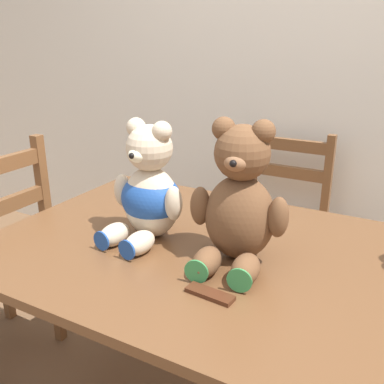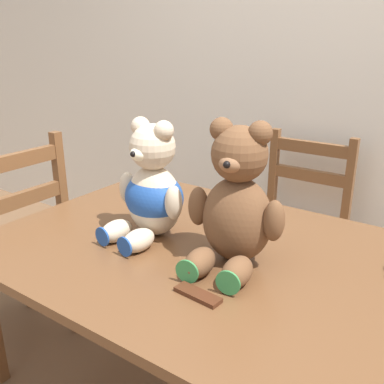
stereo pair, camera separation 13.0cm
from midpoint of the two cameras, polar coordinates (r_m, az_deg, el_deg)
name	(u,v)px [view 1 (the left image)]	position (r m, az deg, el deg)	size (l,w,h in m)	color
wall_back	(329,57)	(2.29, 16.18, 16.85)	(8.00, 0.04, 2.60)	silver
dining_table	(227,278)	(1.37, 1.88, -11.45)	(1.52, 0.97, 0.76)	brown
wooden_chair_behind	(277,227)	(2.24, 9.64, -4.71)	(0.44, 0.43, 0.95)	brown
teddy_bear_left	(149,192)	(1.39, -8.43, -0.07)	(0.27, 0.29, 0.39)	beige
teddy_bear_right	(239,202)	(1.22, 3.26, -1.43)	(0.30, 0.31, 0.42)	brown
chocolate_bar	(210,294)	(1.12, -1.02, -13.53)	(0.13, 0.04, 0.01)	#472314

